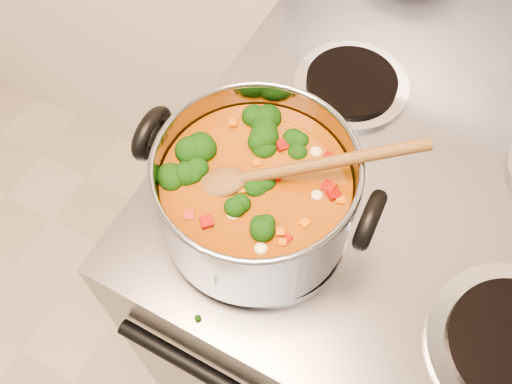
{
  "coord_description": "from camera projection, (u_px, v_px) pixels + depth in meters",
  "views": [
    {
      "loc": [
        0.04,
        0.7,
        1.63
      ],
      "look_at": [
        -0.13,
        1.01,
        1.01
      ],
      "focal_mm": 40.0,
      "sensor_mm": 36.0,
      "label": 1
    }
  ],
  "objects": [
    {
      "name": "cooktop_crumbs",
      "position": [
        246.0,
        307.0,
        0.73
      ],
      "size": [
        0.17,
        0.17,
        0.01
      ],
      "color": "black",
      "rests_on": "electric_range"
    },
    {
      "name": "wooden_spoon",
      "position": [
        271.0,
        173.0,
        0.68
      ],
      "size": [
        0.26,
        0.18,
        0.09
      ],
      "rotation": [
        0.0,
        0.0,
        0.56
      ],
      "color": "brown",
      "rests_on": "stockpot"
    },
    {
      "name": "stockpot",
      "position": [
        256.0,
        195.0,
        0.72
      ],
      "size": [
        0.31,
        0.25,
        0.15
      ],
      "rotation": [
        0.0,
        0.0,
        0.06
      ],
      "color": "gray",
      "rests_on": "electric_range"
    },
    {
      "name": "electric_range",
      "position": [
        369.0,
        304.0,
        1.2
      ],
      "size": [
        0.74,
        0.67,
        1.08
      ],
      "color": "gray",
      "rests_on": "ground"
    }
  ]
}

